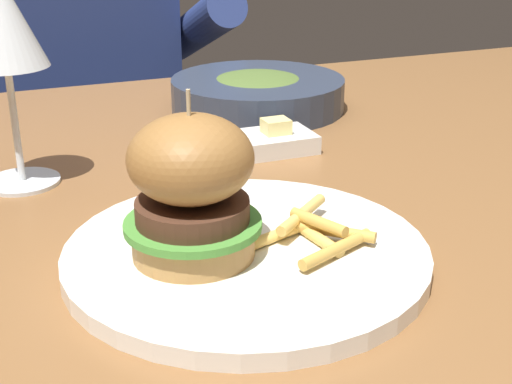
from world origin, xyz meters
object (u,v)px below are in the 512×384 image
object	(u,v)px
butter_dish	(276,140)
diner_person	(82,141)
soup_bowl	(258,92)
burger_sandwich	(192,188)
wine_glass	(2,25)
main_plate	(246,254)

from	to	relation	value
butter_dish	diner_person	distance (m)	0.69
soup_bowl	diner_person	distance (m)	0.56
burger_sandwich	butter_dish	xyz separation A→B (m)	(0.17, 0.23, -0.06)
wine_glass	soup_bowl	xyz separation A→B (m)	(0.31, 0.16, -0.13)
butter_dish	diner_person	bearing A→B (deg)	100.71
diner_person	main_plate	bearing A→B (deg)	-90.07
burger_sandwich	soup_bowl	distance (m)	0.45
soup_bowl	butter_dish	bearing A→B (deg)	-105.21
butter_dish	soup_bowl	xyz separation A→B (m)	(0.04, 0.16, 0.01)
burger_sandwich	wine_glass	xyz separation A→B (m)	(-0.10, 0.23, 0.09)
wine_glass	diner_person	bearing A→B (deg)	77.43
wine_glass	butter_dish	bearing A→B (deg)	-0.30
wine_glass	diner_person	distance (m)	0.75
main_plate	butter_dish	size ratio (longest dim) A/B	3.43
wine_glass	soup_bowl	world-z (taller)	wine_glass
butter_dish	diner_person	size ratio (longest dim) A/B	0.07
burger_sandwich	soup_bowl	xyz separation A→B (m)	(0.21, 0.39, -0.04)
wine_glass	soup_bowl	bearing A→B (deg)	27.11
burger_sandwich	butter_dish	size ratio (longest dim) A/B	1.55
main_plate	soup_bowl	size ratio (longest dim) A/B	1.23
burger_sandwich	wine_glass	distance (m)	0.27
wine_glass	diner_person	world-z (taller)	diner_person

